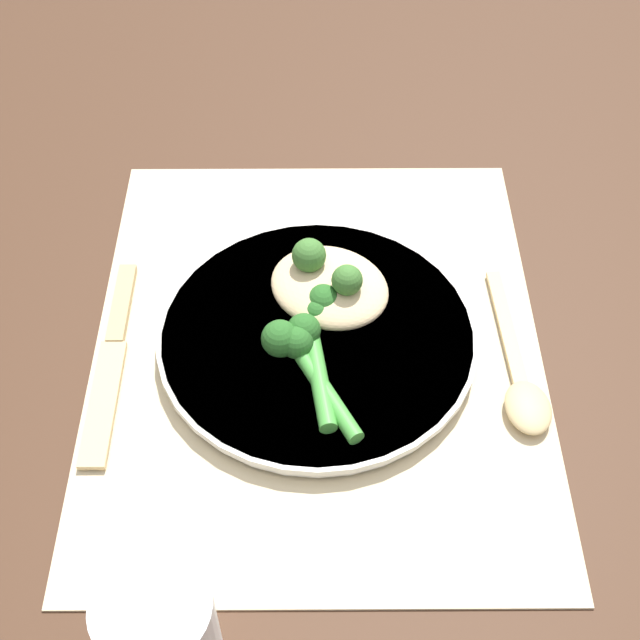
% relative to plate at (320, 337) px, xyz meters
% --- Properties ---
extents(ground_plane, '(3.00, 3.00, 0.00)m').
position_rel_plate_xyz_m(ground_plane, '(0.00, 0.00, -0.01)').
color(ground_plane, '#422819').
extents(placemat, '(0.43, 0.35, 0.00)m').
position_rel_plate_xyz_m(placemat, '(0.00, 0.00, -0.01)').
color(placemat, beige).
rests_on(placemat, ground_plane).
extents(plate, '(0.25, 0.25, 0.01)m').
position_rel_plate_xyz_m(plate, '(0.00, 0.00, 0.00)').
color(plate, silver).
rests_on(plate, placemat).
extents(chicken_fillet, '(0.13, 0.13, 0.02)m').
position_rel_plate_xyz_m(chicken_fillet, '(0.04, -0.01, 0.02)').
color(chicken_fillet, '#DBBC89').
rests_on(chicken_fillet, plate).
extents(pesto_dollop_primary, '(0.02, 0.02, 0.02)m').
position_rel_plate_xyz_m(pesto_dollop_primary, '(0.03, -0.02, 0.04)').
color(pesto_dollop_primary, '#3D702D').
rests_on(pesto_dollop_primary, chicken_fillet).
extents(pesto_dollop_secondary, '(0.03, 0.03, 0.03)m').
position_rel_plate_xyz_m(pesto_dollop_secondary, '(0.05, 0.01, 0.04)').
color(pesto_dollop_secondary, '#3D702D').
rests_on(pesto_dollop_secondary, chicken_fillet).
extents(broccoli_stalk_left, '(0.13, 0.03, 0.03)m').
position_rel_plate_xyz_m(broccoli_stalk_left, '(-0.00, -0.00, 0.02)').
color(broccoli_stalk_left, green).
rests_on(broccoli_stalk_left, plate).
extents(broccoli_stalk_rear, '(0.11, 0.08, 0.03)m').
position_rel_plate_xyz_m(broccoli_stalk_rear, '(-0.02, 0.01, 0.02)').
color(broccoli_stalk_rear, green).
rests_on(broccoli_stalk_rear, plate).
extents(knife, '(0.20, 0.02, 0.01)m').
position_rel_plate_xyz_m(knife, '(-0.01, 0.16, -0.01)').
color(knife, tan).
rests_on(knife, placemat).
extents(spoon, '(0.17, 0.04, 0.01)m').
position_rel_plate_xyz_m(spoon, '(-0.05, -0.15, -0.00)').
color(spoon, tan).
rests_on(spoon, placemat).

